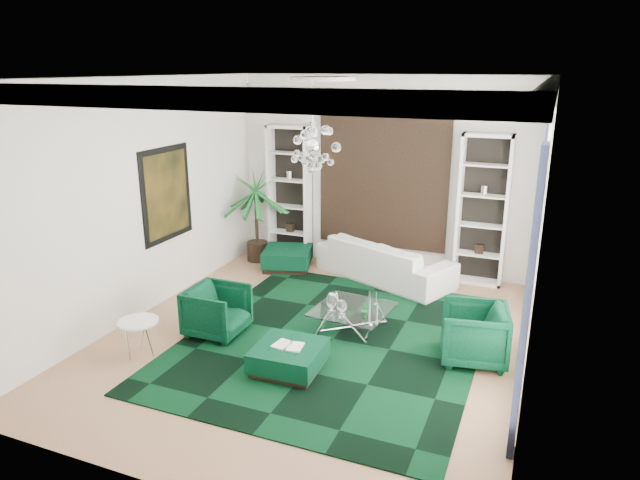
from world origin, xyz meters
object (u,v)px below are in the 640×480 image
at_px(armchair_right, 474,334).
at_px(ottoman_front, 289,358).
at_px(coffee_table, 352,320).
at_px(side_table, 140,339).
at_px(palm, 256,204).
at_px(sofa, 385,260).
at_px(armchair_left, 217,311).
at_px(ottoman_side, 287,258).

bearing_deg(armchair_right, ottoman_front, -72.51).
distance_m(coffee_table, side_table, 3.13).
xyz_separation_m(ottoman_front, palm, (-2.55, 3.88, 1.03)).
xyz_separation_m(sofa, palm, (-2.79, 0.09, 0.82)).
distance_m(armchair_left, palm, 3.58).
relative_size(armchair_right, coffee_table, 0.81).
height_order(sofa, ottoman_front, sofa).
relative_size(sofa, palm, 1.10).
distance_m(ottoman_front, palm, 4.75).
height_order(coffee_table, palm, palm).
xyz_separation_m(sofa, ottoman_side, (-2.00, -0.12, -0.19)).
xyz_separation_m(armchair_right, ottoman_front, (-2.25, -1.20, -0.23)).
height_order(armchair_right, ottoman_side, armchair_right).
relative_size(ottoman_front, side_table, 1.57).
bearing_deg(sofa, coffee_table, 116.97).
bearing_deg(side_table, ottoman_front, 12.49).
xyz_separation_m(coffee_table, ottoman_side, (-2.16, 2.23, 0.02)).
bearing_deg(coffee_table, side_table, -142.59).
relative_size(armchair_left, armchair_right, 0.94).
xyz_separation_m(coffee_table, side_table, (-2.49, -1.90, 0.08)).
relative_size(coffee_table, side_table, 1.95).
bearing_deg(armchair_left, ottoman_front, -111.97).
relative_size(armchair_left, ottoman_side, 0.91).
bearing_deg(side_table, coffee_table, 37.41).
xyz_separation_m(armchair_left, armchair_right, (3.72, 0.63, 0.02)).
bearing_deg(armchair_right, palm, -129.65).
height_order(coffee_table, ottoman_side, ottoman_side).
bearing_deg(ottoman_side, side_table, -94.52).
height_order(armchair_right, palm, palm).
distance_m(sofa, armchair_left, 3.64).
distance_m(armchair_left, ottoman_side, 3.12).
bearing_deg(side_table, armchair_right, 20.95).
xyz_separation_m(ottoman_side, palm, (-0.79, 0.21, 1.01)).
bearing_deg(palm, ottoman_side, -14.71).
height_order(armchair_left, ottoman_front, armchair_left).
xyz_separation_m(side_table, palm, (-0.47, 4.34, 0.94)).
height_order(ottoman_front, side_table, side_table).
distance_m(armchair_left, coffee_table, 2.07).
bearing_deg(sofa, armchair_right, 150.88).
bearing_deg(ottoman_side, armchair_left, -84.59).
relative_size(sofa, armchair_left, 3.19).
bearing_deg(ottoman_front, sofa, 86.37).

